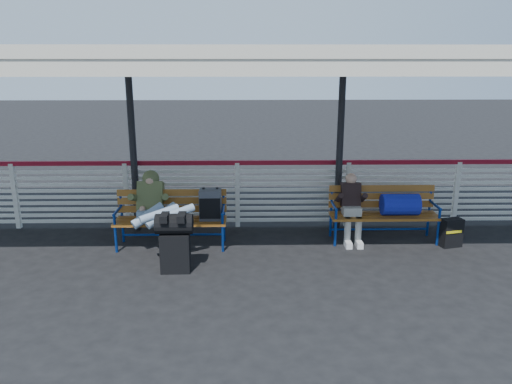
{
  "coord_description": "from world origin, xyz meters",
  "views": [
    {
      "loc": [
        0.17,
        -6.82,
        3.02
      ],
      "look_at": [
        0.32,
        1.0,
        0.9
      ],
      "focal_mm": 35.0,
      "sensor_mm": 36.0,
      "label": 1
    }
  ],
  "objects_px": {
    "luggage_stack": "(175,240)",
    "companion_person": "(351,207)",
    "bench_left": "(185,210)",
    "bench_right": "(392,206)",
    "suitcase_side": "(451,233)",
    "traveler_man": "(158,210)"
  },
  "relations": [
    {
      "from": "luggage_stack",
      "to": "suitcase_side",
      "type": "distance_m",
      "value": 4.49
    },
    {
      "from": "bench_left",
      "to": "bench_right",
      "type": "distance_m",
      "value": 3.45
    },
    {
      "from": "bench_left",
      "to": "bench_right",
      "type": "bearing_deg",
      "value": 2.97
    },
    {
      "from": "luggage_stack",
      "to": "companion_person",
      "type": "bearing_deg",
      "value": 22.5
    },
    {
      "from": "bench_left",
      "to": "traveler_man",
      "type": "bearing_deg",
      "value": -138.15
    },
    {
      "from": "bench_left",
      "to": "companion_person",
      "type": "xyz_separation_m",
      "value": [
        2.76,
        0.18,
        -0.01
      ]
    },
    {
      "from": "bench_left",
      "to": "suitcase_side",
      "type": "distance_m",
      "value": 4.37
    },
    {
      "from": "traveler_man",
      "to": "suitcase_side",
      "type": "relative_size",
      "value": 3.46
    },
    {
      "from": "traveler_man",
      "to": "companion_person",
      "type": "xyz_separation_m",
      "value": [
        3.14,
        0.52,
        -0.13
      ]
    },
    {
      "from": "companion_person",
      "to": "suitcase_side",
      "type": "bearing_deg",
      "value": -10.54
    },
    {
      "from": "bench_right",
      "to": "suitcase_side",
      "type": "relative_size",
      "value": 3.8
    },
    {
      "from": "luggage_stack",
      "to": "companion_person",
      "type": "relative_size",
      "value": 0.76
    },
    {
      "from": "bench_left",
      "to": "traveler_man",
      "type": "distance_m",
      "value": 0.52
    },
    {
      "from": "suitcase_side",
      "to": "traveler_man",
      "type": "bearing_deg",
      "value": 168.12
    },
    {
      "from": "luggage_stack",
      "to": "suitcase_side",
      "type": "relative_size",
      "value": 1.85
    },
    {
      "from": "luggage_stack",
      "to": "bench_left",
      "type": "xyz_separation_m",
      "value": [
        0.04,
        1.03,
        0.13
      ]
    },
    {
      "from": "luggage_stack",
      "to": "bench_right",
      "type": "relative_size",
      "value": 0.49
    },
    {
      "from": "bench_left",
      "to": "suitcase_side",
      "type": "relative_size",
      "value": 3.8
    },
    {
      "from": "luggage_stack",
      "to": "bench_right",
      "type": "bearing_deg",
      "value": 18.31
    },
    {
      "from": "luggage_stack",
      "to": "companion_person",
      "type": "distance_m",
      "value": 3.04
    },
    {
      "from": "bench_right",
      "to": "traveler_man",
      "type": "xyz_separation_m",
      "value": [
        -3.82,
        -0.52,
        0.12
      ]
    },
    {
      "from": "suitcase_side",
      "to": "bench_left",
      "type": "bearing_deg",
      "value": 163.87
    }
  ]
}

